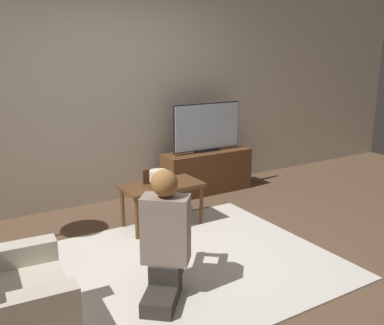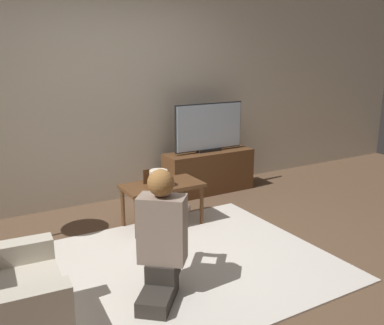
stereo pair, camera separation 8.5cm
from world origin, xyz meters
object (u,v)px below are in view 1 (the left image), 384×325
Objects in this scene: tv at (207,127)px; person_kneeling at (165,234)px; table_lamp at (159,177)px; coffee_table at (162,190)px.

person_kneeling is at bearing -130.34° from tv.
table_lamp is at bearing -144.21° from tv.
coffee_table is at bearing -76.03° from person_kneeling.
coffee_table is 0.85× the size of person_kneeling.
table_lamp is at bearing -74.43° from person_kneeling.
tv is at bearing 35.79° from table_lamp.
tv reaches higher than coffee_table.
coffee_table is (-1.02, -0.72, -0.45)m from tv.
table_lamp reaches higher than coffee_table.
table_lamp is (-1.09, -0.79, -0.28)m from tv.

